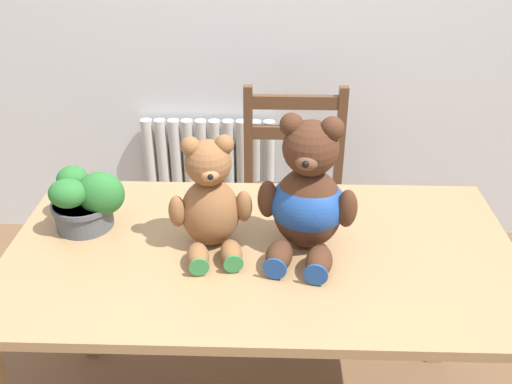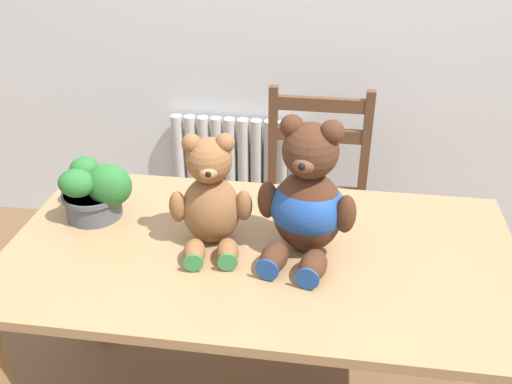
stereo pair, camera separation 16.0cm
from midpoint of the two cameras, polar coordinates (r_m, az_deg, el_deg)
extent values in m
cylinder|color=beige|center=(3.03, -11.88, 1.26)|extent=(0.06, 0.06, 0.66)
cylinder|color=beige|center=(3.02, -10.63, 1.25)|extent=(0.06, 0.06, 0.66)
cylinder|color=beige|center=(3.01, -9.37, 1.23)|extent=(0.06, 0.06, 0.66)
cylinder|color=beige|center=(2.99, -8.10, 1.22)|extent=(0.06, 0.06, 0.66)
cylinder|color=beige|center=(2.98, -6.82, 1.20)|extent=(0.06, 0.06, 0.66)
cylinder|color=beige|center=(2.97, -5.53, 1.19)|extent=(0.06, 0.06, 0.66)
cylinder|color=beige|center=(2.97, -4.23, 1.17)|extent=(0.06, 0.06, 0.66)
cylinder|color=beige|center=(2.96, -2.93, 1.15)|extent=(0.06, 0.06, 0.66)
cylinder|color=beige|center=(2.96, -1.62, 1.13)|extent=(0.06, 0.06, 0.66)
cylinder|color=beige|center=(2.95, -0.31, 1.12)|extent=(0.06, 0.06, 0.66)
cube|color=beige|center=(3.14, -5.87, -3.79)|extent=(0.68, 0.10, 0.04)
cube|color=#9E7A51|center=(1.68, -2.20, -6.18)|extent=(1.49, 0.79, 0.03)
cube|color=#9E7A51|center=(2.33, -18.91, -8.26)|extent=(0.06, 0.06, 0.74)
cube|color=#9E7A51|center=(2.26, 16.63, -9.04)|extent=(0.06, 0.06, 0.74)
cube|color=brown|center=(2.52, 1.97, -1.82)|extent=(0.46, 0.46, 0.03)
cube|color=brown|center=(2.49, 6.75, -8.73)|extent=(0.04, 0.04, 0.41)
cube|color=brown|center=(2.48, -3.00, -8.60)|extent=(0.04, 0.04, 0.41)
cube|color=brown|center=(2.70, 6.43, 1.09)|extent=(0.04, 0.04, 0.92)
cube|color=brown|center=(2.69, -2.45, 1.23)|extent=(0.04, 0.04, 0.92)
cube|color=brown|center=(2.53, 2.14, 8.93)|extent=(0.38, 0.03, 0.06)
cube|color=brown|center=(2.58, 2.08, 5.93)|extent=(0.38, 0.03, 0.06)
ellipsoid|color=brown|center=(1.65, -7.35, -2.10)|extent=(0.19, 0.17, 0.21)
sphere|color=brown|center=(1.58, -7.72, 2.85)|extent=(0.13, 0.13, 0.13)
sphere|color=brown|center=(1.55, -6.16, 4.69)|extent=(0.05, 0.05, 0.05)
sphere|color=brown|center=(1.55, -9.54, 4.44)|extent=(0.05, 0.05, 0.05)
ellipsoid|color=#B2794C|center=(1.54, -7.64, 1.71)|extent=(0.06, 0.06, 0.04)
sphere|color=black|center=(1.51, -7.62, 1.41)|extent=(0.02, 0.02, 0.02)
ellipsoid|color=brown|center=(1.63, -4.06, -1.51)|extent=(0.06, 0.06, 0.10)
ellipsoid|color=brown|center=(1.63, -10.70, -2.00)|extent=(0.06, 0.06, 0.10)
ellipsoid|color=brown|center=(1.60, -5.36, -6.23)|extent=(0.08, 0.11, 0.06)
cylinder|color=#337F42|center=(1.56, -5.24, -7.29)|extent=(0.06, 0.02, 0.06)
ellipsoid|color=brown|center=(1.60, -8.71, -6.48)|extent=(0.08, 0.11, 0.06)
cylinder|color=#337F42|center=(1.56, -8.68, -7.55)|extent=(0.06, 0.02, 0.06)
ellipsoid|color=#472819|center=(1.62, 2.37, -1.70)|extent=(0.23, 0.21, 0.25)
sphere|color=#472819|center=(1.53, 2.52, 4.35)|extent=(0.15, 0.15, 0.15)
sphere|color=#472819|center=(1.50, 4.61, 6.28)|extent=(0.06, 0.06, 0.06)
sphere|color=#472819|center=(1.52, 0.55, 6.67)|extent=(0.06, 0.06, 0.06)
ellipsoid|color=brown|center=(1.49, 2.07, 3.02)|extent=(0.08, 0.07, 0.05)
sphere|color=black|center=(1.46, 1.86, 2.69)|extent=(0.02, 0.02, 0.02)
ellipsoid|color=#472819|center=(1.58, 6.23, -1.75)|extent=(0.07, 0.07, 0.12)
ellipsoid|color=#472819|center=(1.61, -1.67, -0.80)|extent=(0.07, 0.07, 0.12)
ellipsoid|color=#472819|center=(1.56, 3.38, -7.07)|extent=(0.10, 0.14, 0.07)
cylinder|color=#1E4793|center=(1.51, 2.97, -8.38)|extent=(0.07, 0.02, 0.07)
ellipsoid|color=#472819|center=(1.58, -0.60, -6.53)|extent=(0.10, 0.14, 0.07)
cylinder|color=#1E4793|center=(1.53, -1.14, -7.80)|extent=(0.07, 0.02, 0.07)
ellipsoid|color=#1E4793|center=(1.62, 2.38, -1.33)|extent=(0.25, 0.23, 0.18)
cylinder|color=#4C5156|center=(1.85, -19.23, -2.13)|extent=(0.17, 0.17, 0.09)
cylinder|color=#4C5156|center=(1.84, -19.40, -1.21)|extent=(0.19, 0.19, 0.02)
ellipsoid|color=#286B2D|center=(1.78, -17.78, -0.22)|extent=(0.14, 0.11, 0.14)
ellipsoid|color=#286B2D|center=(1.87, -20.25, 1.12)|extent=(0.10, 0.09, 0.08)
ellipsoid|color=#286B2D|center=(1.77, -20.81, -0.21)|extent=(0.11, 0.09, 0.09)
camera|label=1|loc=(0.08, -92.86, -1.63)|focal=40.00mm
camera|label=2|loc=(0.08, 87.14, 1.63)|focal=40.00mm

